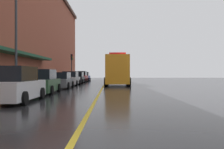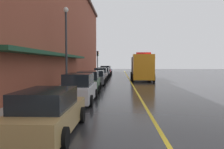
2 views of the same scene
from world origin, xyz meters
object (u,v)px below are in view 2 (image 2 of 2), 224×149
Objects in this scene: parked_car_2 at (89,82)px; parked_car_7 at (107,70)px; parking_meter_0 at (99,70)px; street_lamp_left at (66,39)px; parking_meter_1 at (99,70)px; parking_meter_2 at (95,71)px; parked_car_3 at (96,78)px; traffic_light_near at (98,58)px; parked_car_0 at (48,113)px; parked_car_1 at (79,89)px; parked_car_4 at (101,74)px; parked_car_5 at (104,73)px; utility_truck at (142,67)px; parked_car_6 at (106,71)px.

parked_car_7 is (0.02, 28.75, -0.00)m from parked_car_2.
street_lamp_left reaches higher than parking_meter_0.
parking_meter_1 is at bearing 88.61° from street_lamp_left.
parking_meter_1 is at bearing 90.00° from parking_meter_2.
parked_car_3 is 18.88m from parking_meter_0.
parking_meter_2 is 4.20m from traffic_light_near.
parking_meter_0 and parking_meter_2 have the same top height.
parked_car_2 reaches higher than parked_car_0.
parked_car_1 is 18.14m from parked_car_4.
parking_meter_2 is 0.19× the size of street_lamp_left.
parked_car_0 is at bearing -179.31° from parked_car_7.
parking_meter_2 is (-1.35, 12.01, 0.33)m from parked_car_3.
parked_car_3 is at bearing -83.60° from parking_meter_2.
parking_meter_0 is (-1.33, 25.36, 0.26)m from parked_car_2.
parked_car_0 is at bearing 179.43° from parked_car_3.
parked_car_7 is at bearing 86.10° from street_lamp_left.
parked_car_0 is 3.58× the size of parking_meter_1.
parked_car_4 is 3.18× the size of parking_meter_2.
parking_meter_1 is (-1.33, 24.89, 0.26)m from parked_car_2.
parked_car_1 is at bearing -179.19° from parked_car_4.
parked_car_5 is (-0.09, 30.56, 0.03)m from parked_car_0.
parked_car_5 is at bearing 6.88° from parking_meter_2.
utility_truck is at bearing 58.76° from street_lamp_left.
parked_car_7 reaches higher than parking_meter_0.
utility_truck is 14.85m from street_lamp_left.
parked_car_7 reaches higher than parked_car_5.
parking_meter_2 is at bearing 165.57° from parked_car_6.
parked_car_7 reaches higher than parked_car_4.
traffic_light_near is (0.06, -2.71, 2.10)m from parking_meter_1.
street_lamp_left reaches higher than parking_meter_1.
parked_car_6 is 23.84m from street_lamp_left.
parking_meter_0 is (-1.35, -3.39, 0.26)m from parked_car_7.
parked_car_4 is (-0.09, 24.57, 0.05)m from parked_car_0.
parked_car_0 is 11.86m from parked_car_2.
parking_meter_0 is 0.47m from parking_meter_1.
street_lamp_left reaches higher than traffic_light_near.
street_lamp_left is (-0.60, -25.17, 3.34)m from parking_meter_0.
parked_car_2 is at bearing -85.90° from parking_meter_2.
parked_car_3 is at bearing -85.30° from traffic_light_near.
traffic_light_near is (-1.40, 34.04, 2.42)m from parked_car_0.
parked_car_1 is 1.10× the size of parked_car_6.
parked_car_0 is at bearing -179.19° from parked_car_5.
parked_car_3 is at bearing -179.65° from parked_car_4.
parked_car_5 is 18.97m from street_lamp_left.
parked_car_3 is (-0.11, 11.95, -0.10)m from parked_car_1.
parked_car_2 is at bearing -179.64° from parked_car_4.
traffic_light_near is at bearing 88.28° from street_lamp_left.
parked_car_4 is at bearing 0.34° from parked_car_1.
utility_truck reaches higher than parked_car_2.
parked_car_5 reaches higher than parked_car_3.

